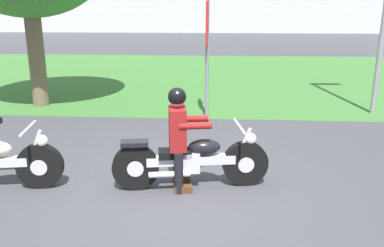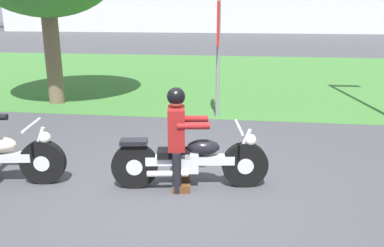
% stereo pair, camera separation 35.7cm
% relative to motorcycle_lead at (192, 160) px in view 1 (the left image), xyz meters
% --- Properties ---
extents(ground, '(120.00, 120.00, 0.00)m').
position_rel_motorcycle_lead_xyz_m(ground, '(-0.27, -0.30, -0.39)').
color(ground, '#424247').
extents(grass_verge, '(60.00, 12.00, 0.01)m').
position_rel_motorcycle_lead_xyz_m(grass_verge, '(-0.27, 9.49, -0.38)').
color(grass_verge, '#3D7533').
rests_on(grass_verge, ground).
extents(motorcycle_lead, '(2.12, 0.70, 0.87)m').
position_rel_motorcycle_lead_xyz_m(motorcycle_lead, '(0.00, 0.00, 0.00)').
color(motorcycle_lead, black).
rests_on(motorcycle_lead, ground).
extents(rider_lead, '(0.60, 0.52, 1.39)m').
position_rel_motorcycle_lead_xyz_m(rider_lead, '(-0.17, -0.02, 0.43)').
color(rider_lead, black).
rests_on(rider_lead, ground).
extents(sign_banner, '(0.08, 0.60, 2.60)m').
position_rel_motorcycle_lead_xyz_m(sign_banner, '(0.10, 3.72, 1.34)').
color(sign_banner, gray).
rests_on(sign_banner, ground).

